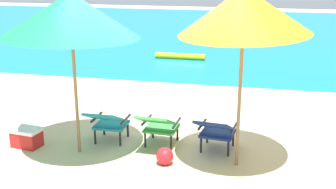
{
  "coord_description": "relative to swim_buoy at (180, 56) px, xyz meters",
  "views": [
    {
      "loc": [
        1.56,
        -6.44,
        2.89
      ],
      "look_at": [
        0.0,
        0.41,
        0.75
      ],
      "focal_mm": 45.89,
      "sensor_mm": 36.0,
      "label": 1
    }
  ],
  "objects": [
    {
      "name": "cooler_box",
      "position": [
        -1.14,
        -7.23,
        0.06
      ],
      "size": [
        0.51,
        0.38,
        0.32
      ],
      "color": "red",
      "rests_on": "ground_plane"
    },
    {
      "name": "ground_plane",
      "position": [
        1.03,
        -2.65,
        -0.1
      ],
      "size": [
        40.0,
        40.0,
        0.0
      ],
      "primitive_type": "plane",
      "color": "#CCB78E"
    },
    {
      "name": "lounge_chair_right",
      "position": [
        1.92,
        -6.82,
        0.31
      ],
      "size": [
        0.62,
        0.92,
        0.68
      ],
      "color": "navy",
      "rests_on": "ground_plane"
    },
    {
      "name": "lounge_chair_center",
      "position": [
        1.0,
        -6.81,
        0.31
      ],
      "size": [
        0.57,
        0.9,
        0.68
      ],
      "color": "#338E3D",
      "rests_on": "ground_plane"
    },
    {
      "name": "beach_ball",
      "position": [
        1.23,
        -7.37,
        0.03
      ],
      "size": [
        0.26,
        0.26,
        0.26
      ],
      "primitive_type": "sphere",
      "color": "red",
      "rests_on": "ground_plane"
    },
    {
      "name": "lounge_chair_left",
      "position": [
        0.14,
        -6.85,
        0.31
      ],
      "size": [
        0.55,
        0.88,
        0.68
      ],
      "color": "teal",
      "rests_on": "ground_plane"
    },
    {
      "name": "beach_umbrella_left",
      "position": [
        -0.21,
        -7.23,
        2.08
      ],
      "size": [
        2.89,
        2.9,
        2.54
      ],
      "color": "olive",
      "rests_on": "ground_plane"
    },
    {
      "name": "swim_buoy",
      "position": [
        0.0,
        0.0,
        0.0
      ],
      "size": [
        1.6,
        0.18,
        0.18
      ],
      "primitive_type": "cylinder",
      "rotation": [
        0.0,
        1.57,
        0.0
      ],
      "color": "yellow",
      "rests_on": "ocean_band"
    },
    {
      "name": "ocean_band",
      "position": [
        1.03,
        6.15,
        -0.09
      ],
      "size": [
        40.0,
        18.0,
        0.01
      ],
      "primitive_type": "cube",
      "color": "teal",
      "rests_on": "ground_plane"
    },
    {
      "name": "beach_umbrella_right",
      "position": [
        2.29,
        -7.15,
        2.18
      ],
      "size": [
        2.58,
        2.58,
        2.64
      ],
      "color": "olive",
      "rests_on": "ground_plane"
    }
  ]
}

